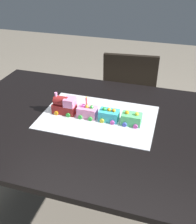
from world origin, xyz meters
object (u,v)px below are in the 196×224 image
chair (129,95)px  birthday_candle (86,100)px  cake_car_hopper_bubblegum (87,112)px  cake_car_gondola_mint_green (131,119)px  dining_table (82,136)px  cake_locomotive (64,105)px  cake_car_flatbed_turquoise (109,115)px

chair → birthday_candle: birthday_candle is taller
cake_car_hopper_bubblegum → cake_car_gondola_mint_green: (0.24, 0.00, -0.00)m
dining_table → chair: 0.86m
cake_locomotive → cake_car_hopper_bubblegum: (0.13, 0.00, -0.02)m
dining_table → birthday_candle: 0.21m
dining_table → birthday_candle: size_ratio=27.08×
chair → cake_locomotive: (-0.22, -0.80, 0.32)m
dining_table → cake_locomotive: 0.19m
cake_locomotive → birthday_candle: birthday_candle is taller
cake_car_hopper_bubblegum → cake_locomotive: bearing=-180.0°
cake_car_flatbed_turquoise → dining_table: bearing=-168.0°
birthday_candle → chair: bearing=83.6°
cake_car_hopper_bubblegum → cake_car_flatbed_turquoise: (0.12, 0.00, 0.00)m
chair → cake_car_gondola_mint_green: 0.87m
cake_locomotive → cake_car_flatbed_turquoise: (0.25, 0.00, -0.02)m
cake_locomotive → cake_car_gondola_mint_green: bearing=0.0°
chair → cake_locomotive: 0.89m
chair → cake_car_flatbed_turquoise: bearing=86.1°
dining_table → cake_car_gondola_mint_green: (0.26, 0.03, 0.14)m
cake_car_gondola_mint_green → birthday_candle: 0.25m
dining_table → cake_locomotive: cake_locomotive is taller
dining_table → cake_car_gondola_mint_green: size_ratio=14.00×
cake_car_hopper_bubblegum → birthday_candle: birthday_candle is taller
dining_table → cake_car_flatbed_turquoise: 0.20m
cake_car_gondola_mint_green → cake_car_hopper_bubblegum: bearing=180.0°
dining_table → cake_car_flatbed_turquoise: cake_car_flatbed_turquoise is taller
dining_table → cake_car_hopper_bubblegum: bearing=54.7°
cake_car_hopper_bubblegum → cake_car_gondola_mint_green: same height
cake_car_flatbed_turquoise → cake_car_hopper_bubblegum: bearing=180.0°
cake_locomotive → dining_table: bearing=-15.3°
chair → cake_car_flatbed_turquoise: size_ratio=8.60×
dining_table → cake_car_flatbed_turquoise: size_ratio=14.00×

